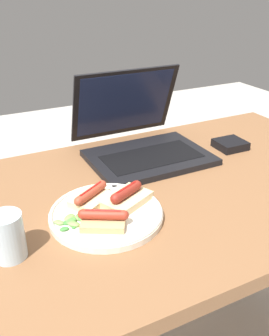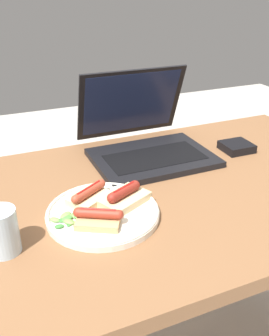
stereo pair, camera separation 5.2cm
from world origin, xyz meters
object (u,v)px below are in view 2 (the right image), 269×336
laptop (146,141)px  external_drive (237,147)px  drinking_glass (2,232)px  plate (103,213)px

laptop → external_drive: (0.28, -0.09, -0.03)m
laptop → drinking_glass: bearing=-145.6°
drinking_glass → external_drive: (0.73, 0.22, -0.04)m
laptop → plate: laptop is taller
laptop → drinking_glass: (-0.45, -0.31, 0.00)m
plate → drinking_glass: size_ratio=2.71×
plate → drinking_glass: (-0.22, -0.04, 0.04)m
drinking_glass → laptop: bearing=34.4°
laptop → external_drive: 0.29m
laptop → drinking_glass: laptop is taller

